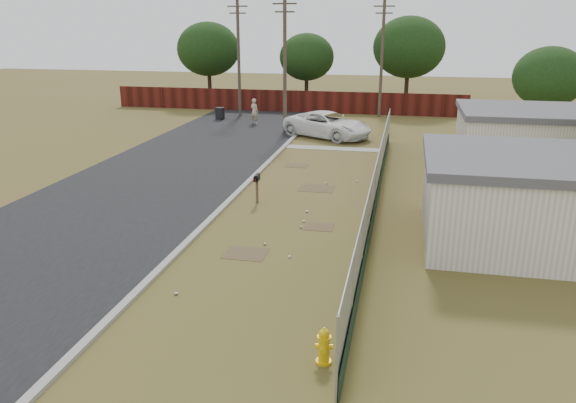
% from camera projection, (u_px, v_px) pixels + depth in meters
% --- Properties ---
extents(ground, '(120.00, 120.00, 0.00)m').
position_uv_depth(ground, '(298.00, 208.00, 23.07)').
color(ground, brown).
rests_on(ground, ground).
extents(street, '(15.10, 60.00, 0.12)m').
position_uv_depth(street, '(208.00, 156.00, 31.89)').
color(street, black).
rests_on(street, ground).
extents(chainlink_fence, '(0.10, 27.06, 2.02)m').
position_uv_depth(chainlink_fence, '(377.00, 187.00, 23.17)').
color(chainlink_fence, '#9A9CA2').
rests_on(chainlink_fence, ground).
extents(privacy_fence, '(30.00, 0.12, 1.80)m').
position_uv_depth(privacy_fence, '(284.00, 101.00, 47.25)').
color(privacy_fence, '#4F1611').
rests_on(privacy_fence, ground).
extents(utility_poles, '(12.60, 8.24, 9.00)m').
position_uv_depth(utility_poles, '(303.00, 58.00, 41.59)').
color(utility_poles, brown).
rests_on(utility_poles, ground).
extents(houses, '(9.30, 17.24, 3.10)m').
position_uv_depth(houses, '(538.00, 165.00, 23.60)').
color(houses, white).
rests_on(houses, ground).
extents(horizon_trees, '(33.32, 31.94, 7.78)m').
position_uv_depth(horizon_trees, '(366.00, 58.00, 43.42)').
color(horizon_trees, '#352318').
rests_on(horizon_trees, ground).
extents(fire_hydrant, '(0.41, 0.41, 0.90)m').
position_uv_depth(fire_hydrant, '(324.00, 347.00, 12.52)').
color(fire_hydrant, '#EAB80C').
rests_on(fire_hydrant, ground).
extents(mailbox, '(0.21, 0.55, 1.27)m').
position_uv_depth(mailbox, '(257.00, 180.00, 23.42)').
color(mailbox, brown).
rests_on(mailbox, ground).
extents(pickup_truck, '(6.58, 5.32, 1.67)m').
position_uv_depth(pickup_truck, '(328.00, 125.00, 36.87)').
color(pickup_truck, white).
rests_on(pickup_truck, ground).
extents(pedestrian, '(0.81, 0.69, 1.87)m').
position_uv_depth(pedestrian, '(254.00, 111.00, 41.68)').
color(pedestrian, '#BDAB8A').
rests_on(pedestrian, ground).
extents(trash_bin, '(0.65, 0.72, 0.93)m').
position_uv_depth(trash_bin, '(220.00, 113.00, 43.64)').
color(trash_bin, black).
rests_on(trash_bin, ground).
extents(scattered_litter, '(4.03, 12.78, 0.07)m').
position_uv_depth(scattered_litter, '(298.00, 222.00, 21.42)').
color(scattered_litter, beige).
rests_on(scattered_litter, ground).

